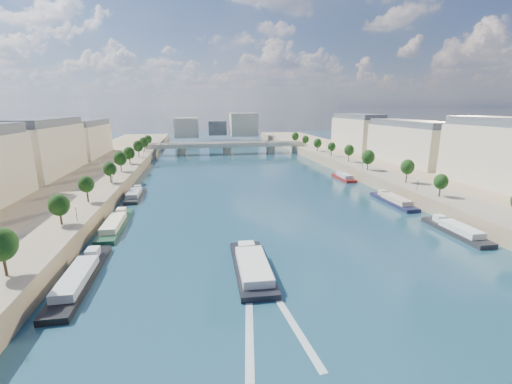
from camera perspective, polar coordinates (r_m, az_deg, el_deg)
name	(u,v)px	position (r m, az deg, el deg)	size (l,w,h in m)	color
ground	(260,200)	(124.98, 0.64, -1.31)	(700.00, 700.00, 0.00)	#0D2D3D
quay_left	(45,203)	(132.03, -31.78, -1.51)	(44.00, 520.00, 5.00)	#9E8460
quay_right	(437,186)	(154.46, 27.91, 0.96)	(44.00, 520.00, 5.00)	#9E8460
pave_left	(92,193)	(126.56, -25.63, -0.17)	(14.00, 520.00, 0.10)	gray
pave_right	(403,181)	(145.28, 23.34, 1.75)	(14.00, 520.00, 0.10)	gray
trees_left	(98,176)	(126.82, -24.79, 2.46)	(4.80, 268.80, 8.26)	#382B1E
trees_right	(386,163)	(151.61, 20.86, 4.54)	(4.80, 268.80, 8.26)	#382B1E
lamps_left	(98,192)	(115.37, -24.90, 0.04)	(0.36, 200.36, 4.28)	black
lamps_right	(386,172)	(146.54, 20.91, 3.17)	(0.36, 200.36, 4.28)	black
buildings_left	(12,156)	(145.67, -35.56, 4.87)	(16.00, 226.00, 23.20)	beige
buildings_right	(449,147)	(169.73, 29.50, 6.61)	(16.00, 226.00, 23.20)	beige
skyline	(221,126)	(339.42, -5.79, 10.86)	(79.00, 42.00, 22.00)	beige
bridge	(227,147)	(248.35, -4.83, 7.52)	(112.00, 12.00, 8.15)	#C1B79E
tour_barge	(252,267)	(72.54, -0.67, -12.33)	(7.75, 25.01, 3.57)	black
wake	(269,318)	(58.80, 2.15, -20.21)	(10.76, 26.00, 0.04)	silver
moored_barges_left	(89,264)	(81.65, -26.05, -10.75)	(5.00, 157.41, 3.60)	#162031
moored_barges_right	(468,236)	(103.73, 31.81, -6.28)	(5.00, 159.17, 3.60)	black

